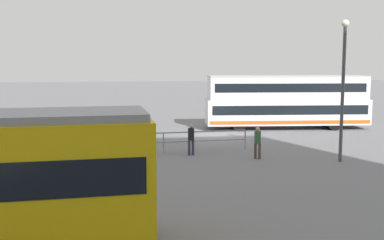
{
  "coord_description": "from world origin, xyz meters",
  "views": [
    {
      "loc": [
        5.59,
        29.79,
        4.83
      ],
      "look_at": [
        2.56,
        6.65,
        1.89
      ],
      "focal_mm": 44.27,
      "sensor_mm": 36.0,
      "label": 1
    }
  ],
  "objects_px": {
    "pedestrian_crossing": "(258,141)",
    "street_lamp": "(343,80)",
    "pedestrian_near_railing": "(191,137)",
    "info_sign": "(94,125)",
    "double_decker_bus": "(286,101)"
  },
  "relations": [
    {
      "from": "pedestrian_crossing",
      "to": "street_lamp",
      "type": "bearing_deg",
      "value": 163.45
    },
    {
      "from": "pedestrian_near_railing",
      "to": "info_sign",
      "type": "xyz_separation_m",
      "value": [
        4.87,
        0.04,
        0.72
      ]
    },
    {
      "from": "pedestrian_crossing",
      "to": "info_sign",
      "type": "relative_size",
      "value": 0.68
    },
    {
      "from": "pedestrian_near_railing",
      "to": "street_lamp",
      "type": "distance_m",
      "value": 7.93
    },
    {
      "from": "info_sign",
      "to": "pedestrian_near_railing",
      "type": "bearing_deg",
      "value": -179.56
    },
    {
      "from": "double_decker_bus",
      "to": "info_sign",
      "type": "bearing_deg",
      "value": 34.09
    },
    {
      "from": "pedestrian_crossing",
      "to": "double_decker_bus",
      "type": "bearing_deg",
      "value": -115.77
    },
    {
      "from": "info_sign",
      "to": "pedestrian_crossing",
      "type": "bearing_deg",
      "value": 170.73
    },
    {
      "from": "street_lamp",
      "to": "pedestrian_near_railing",
      "type": "bearing_deg",
      "value": -19.65
    },
    {
      "from": "pedestrian_crossing",
      "to": "pedestrian_near_railing",
      "type": "bearing_deg",
      "value": -23.23
    },
    {
      "from": "double_decker_bus",
      "to": "street_lamp",
      "type": "height_order",
      "value": "street_lamp"
    },
    {
      "from": "info_sign",
      "to": "street_lamp",
      "type": "xyz_separation_m",
      "value": [
        -11.78,
        2.43,
        2.3
      ]
    },
    {
      "from": "pedestrian_near_railing",
      "to": "pedestrian_crossing",
      "type": "bearing_deg",
      "value": 156.77
    },
    {
      "from": "double_decker_bus",
      "to": "pedestrian_near_railing",
      "type": "bearing_deg",
      "value": 47.39
    },
    {
      "from": "pedestrian_near_railing",
      "to": "info_sign",
      "type": "distance_m",
      "value": 4.92
    }
  ]
}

